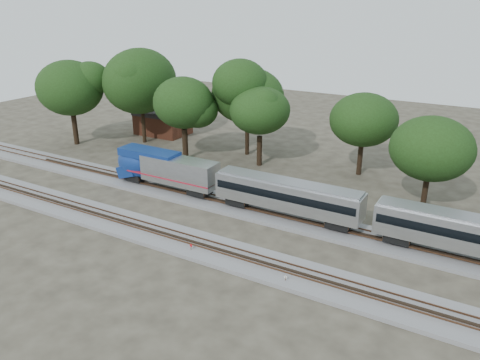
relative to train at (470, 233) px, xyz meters
The scene contains 15 objects.
ground 25.37m from the train, 166.21° to the right, with size 160.00×160.00×0.00m, color #383328.
track_far 24.63m from the train, behind, with size 160.00×5.00×0.73m.
track_near 26.58m from the train, 157.76° to the right, with size 160.00×5.00×0.73m.
train is the anchor object (origin of this frame).
switch_stand_red 25.82m from the train, 154.06° to the right, with size 0.32×0.07×0.99m.
switch_stand_white 17.57m from the train, 138.32° to the right, with size 0.28×0.06×0.87m.
switch_lever 21.15m from the train, 145.40° to the right, with size 0.50×0.30×0.30m, color #512D19.
brick_building 56.93m from the train, 157.78° to the left, with size 9.11×6.48×4.34m.
tree_0 62.37m from the train, behind, with size 9.62×9.62×13.57m.
tree_1 54.85m from the train, 163.28° to the left, with size 10.57×10.57×14.91m.
tree_2 42.73m from the train, 163.66° to the left, with size 8.82×8.82×12.43m.
tree_3 38.83m from the train, 151.03° to the left, with size 9.48×9.48×13.37m.
tree_4 33.37m from the train, 153.16° to the left, with size 8.34×8.34×11.75m.
tree_5 24.55m from the train, 130.16° to the left, with size 7.96×7.96×11.22m.
tree_6 12.57m from the train, 118.27° to the left, with size 7.57×7.57×10.67m.
Camera 1 is at (25.17, -37.19, 22.88)m, focal length 35.00 mm.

